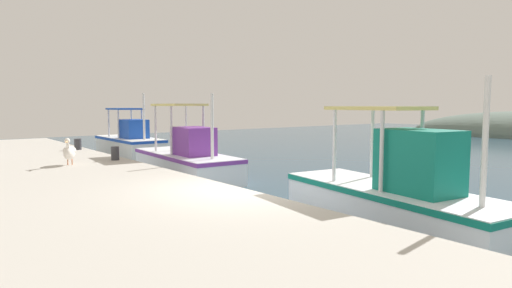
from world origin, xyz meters
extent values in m
cube|color=white|center=(-13.23, 2.77, 0.49)|extent=(5.09, 1.77, 0.98)
cube|color=#1947B7|center=(-13.23, 2.77, 0.90)|extent=(5.13, 1.81, 0.12)
cube|color=#1947B7|center=(-12.59, 2.77, 1.43)|extent=(1.43, 1.04, 0.90)
cylinder|color=silver|center=(-14.38, 2.19, 1.66)|extent=(0.08, 0.08, 1.37)
cylinder|color=silver|center=(-14.36, 3.39, 1.66)|extent=(0.08, 0.08, 1.37)
cylinder|color=silver|center=(-13.01, 2.17, 1.66)|extent=(0.08, 0.08, 1.37)
cylinder|color=silver|center=(-12.99, 3.37, 1.66)|extent=(0.08, 0.08, 1.37)
cube|color=#1E4CB2|center=(-13.69, 2.78, 2.39)|extent=(2.07, 1.28, 0.08)
cylinder|color=silver|center=(-11.33, 2.75, 2.05)|extent=(0.10, 0.10, 2.14)
torus|color=orange|center=(-12.59, 3.34, 1.43)|extent=(0.54, 0.11, 0.54)
cube|color=white|center=(-6.12, 1.99, 0.44)|extent=(5.50, 2.12, 0.87)
cube|color=#723399|center=(-6.12, 1.99, 0.79)|extent=(5.54, 2.17, 0.12)
cube|color=#723399|center=(-5.45, 1.94, 1.35)|extent=(1.58, 1.15, 0.95)
cylinder|color=silver|center=(-7.38, 1.47, 1.70)|extent=(0.08, 0.08, 1.66)
cylinder|color=silver|center=(-7.29, 2.69, 1.70)|extent=(0.08, 0.08, 1.66)
cylinder|color=silver|center=(-5.93, 1.36, 1.70)|extent=(0.08, 0.08, 1.66)
cylinder|color=silver|center=(-5.84, 2.58, 1.70)|extent=(0.08, 0.08, 1.66)
cube|color=#D8CC72|center=(-6.61, 2.02, 2.58)|extent=(2.27, 1.44, 0.08)
cylinder|color=silver|center=(-4.11, 1.85, 1.90)|extent=(0.10, 0.10, 2.06)
torus|color=orange|center=(-5.45, 2.53, 1.35)|extent=(0.55, 0.14, 0.54)
cube|color=white|center=(2.02, 2.40, 0.42)|extent=(5.47, 2.45, 0.83)
cube|color=#0F7260|center=(2.02, 2.40, 0.75)|extent=(5.52, 2.50, 0.12)
cube|color=#0F7260|center=(2.67, 2.30, 1.46)|extent=(1.61, 1.21, 1.25)
cylinder|color=silver|center=(0.76, 2.01, 1.64)|extent=(0.08, 0.08, 1.62)
cylinder|color=silver|center=(0.94, 3.16, 1.64)|extent=(0.08, 0.08, 1.62)
cylinder|color=silver|center=(2.17, 1.79, 1.64)|extent=(0.08, 0.08, 1.62)
cylinder|color=silver|center=(2.34, 2.94, 1.64)|extent=(0.08, 0.08, 1.62)
cube|color=#D8CC72|center=(1.55, 2.48, 2.49)|extent=(2.30, 1.54, 0.08)
cylinder|color=silver|center=(3.98, 2.10, 1.94)|extent=(0.10, 0.10, 2.21)
cylinder|color=tan|center=(-6.07, -1.95, 0.91)|extent=(0.04, 0.04, 0.22)
cylinder|color=tan|center=(-6.02, -1.84, 0.91)|extent=(0.04, 0.04, 0.22)
ellipsoid|color=white|center=(-6.00, -1.92, 1.16)|extent=(0.71, 0.55, 0.40)
ellipsoid|color=silver|center=(-6.05, -1.90, 1.22)|extent=(0.65, 0.55, 0.28)
cylinder|color=white|center=(-5.83, -2.00, 1.38)|extent=(0.21, 0.16, 0.27)
sphere|color=white|center=(-5.75, -2.03, 1.54)|extent=(0.21, 0.21, 0.16)
cone|color=#F2B272|center=(-5.57, -2.11, 1.52)|extent=(0.30, 0.18, 0.07)
cylinder|color=#333338|center=(-10.40, -0.45, 1.02)|extent=(0.27, 0.27, 0.44)
cylinder|color=#333338|center=(-6.30, -0.45, 1.02)|extent=(0.25, 0.25, 0.44)
camera|label=1|loc=(7.14, -5.31, 2.54)|focal=29.77mm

